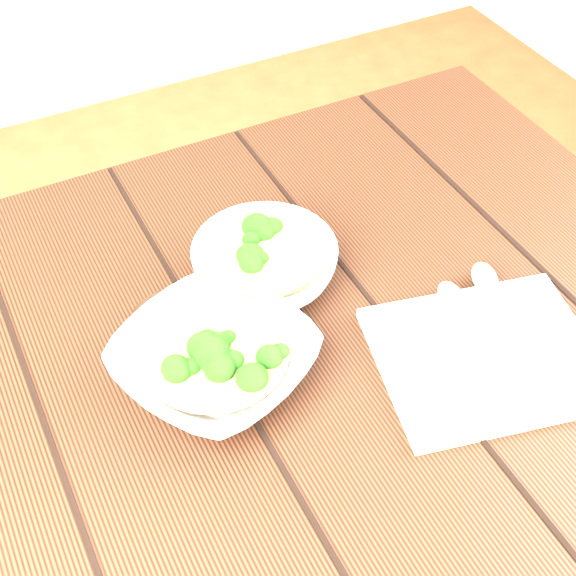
% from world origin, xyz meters
% --- Properties ---
extents(table, '(1.20, 0.80, 0.75)m').
position_xyz_m(table, '(0.00, 0.00, 0.63)').
color(table, black).
rests_on(table, ground).
extents(soup_bowl_front, '(0.27, 0.27, 0.06)m').
position_xyz_m(soup_bowl_front, '(-0.03, -0.02, 0.78)').
color(soup_bowl_front, white).
rests_on(soup_bowl_front, table).
extents(soup_bowl_back, '(0.22, 0.22, 0.06)m').
position_xyz_m(soup_bowl_back, '(0.08, 0.09, 0.78)').
color(soup_bowl_back, white).
rests_on(soup_bowl_back, table).
extents(trivet, '(0.10, 0.10, 0.02)m').
position_xyz_m(trivet, '(-0.05, 0.07, 0.76)').
color(trivet, black).
rests_on(trivet, table).
extents(napkin, '(0.28, 0.25, 0.01)m').
position_xyz_m(napkin, '(0.25, -0.14, 0.76)').
color(napkin, beige).
rests_on(napkin, table).
extents(spoon_left, '(0.08, 0.20, 0.01)m').
position_xyz_m(spoon_left, '(0.25, -0.09, 0.77)').
color(spoon_left, '#B3AC9E').
rests_on(spoon_left, napkin).
extents(spoon_right, '(0.11, 0.19, 0.01)m').
position_xyz_m(spoon_right, '(0.30, -0.08, 0.77)').
color(spoon_right, '#B3AC9E').
rests_on(spoon_right, napkin).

